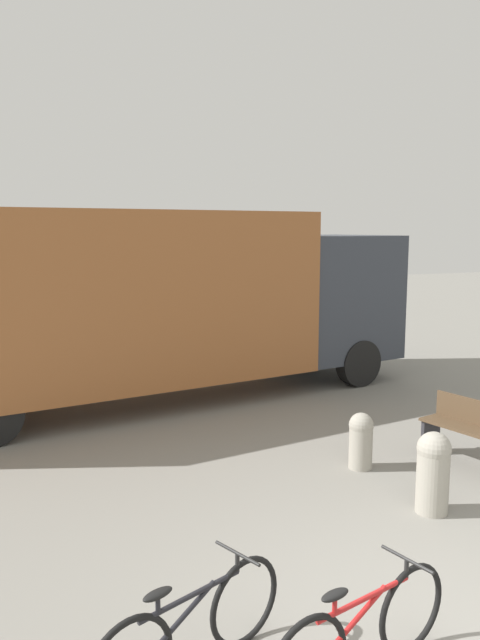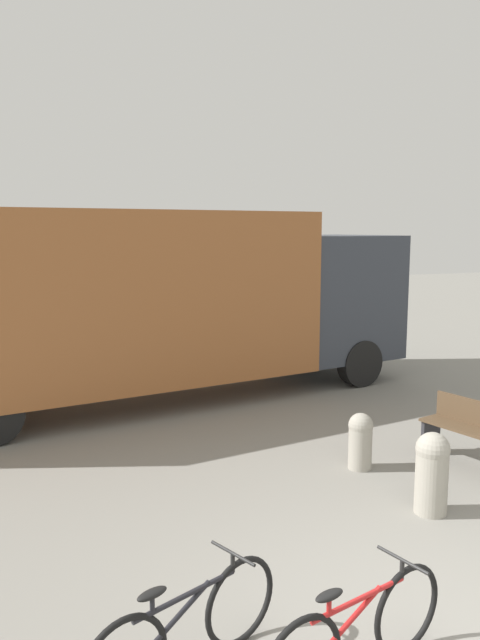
# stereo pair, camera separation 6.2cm
# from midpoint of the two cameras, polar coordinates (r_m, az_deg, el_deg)

# --- Properties ---
(delivery_truck) EXTENTS (9.59, 3.64, 3.26)m
(delivery_truck) POSITION_cam_midpoint_polar(r_m,az_deg,el_deg) (10.74, -7.93, 1.96)
(delivery_truck) COLOR #99592D
(delivery_truck) RESTS_ON ground
(bicycle_near) EXTENTS (1.53, 0.70, 0.74)m
(bicycle_near) POSITION_cam_midpoint_polar(r_m,az_deg,el_deg) (4.63, -4.91, -26.30)
(bicycle_near) COLOR black
(bicycle_near) RESTS_ON ground
(bicycle_middle) EXTENTS (1.60, 0.55, 0.74)m
(bicycle_middle) POSITION_cam_midpoint_polar(r_m,az_deg,el_deg) (4.65, 10.74, -26.24)
(bicycle_middle) COLOR black
(bicycle_middle) RESTS_ON ground
(bollard_near_bench) EXTENTS (0.36, 0.36, 0.88)m
(bollard_near_bench) POSITION_cam_midpoint_polar(r_m,az_deg,el_deg) (7.01, 16.99, -12.91)
(bollard_near_bench) COLOR #9E998C
(bollard_near_bench) RESTS_ON ground
(bollard_far_bench) EXTENTS (0.31, 0.31, 0.71)m
(bollard_far_bench) POSITION_cam_midpoint_polar(r_m,az_deg,el_deg) (8.04, 10.77, -10.59)
(bollard_far_bench) COLOR #9E998C
(bollard_far_bench) RESTS_ON ground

